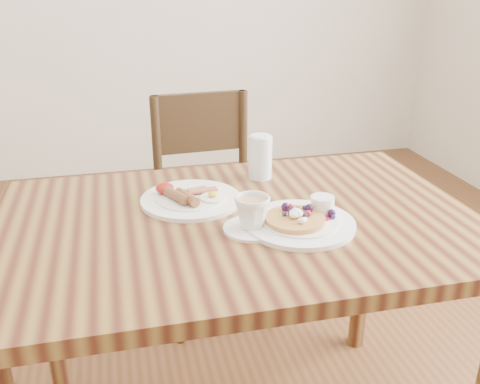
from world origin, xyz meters
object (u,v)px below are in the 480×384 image
at_px(pancake_plate, 301,220).
at_px(teacup_saucer, 252,215).
at_px(dining_table, 240,252).
at_px(breakfast_plate, 189,198).
at_px(chair_far, 209,196).
at_px(water_glass, 260,157).

distance_m(pancake_plate, teacup_saucer, 0.13).
relative_size(pancake_plate, teacup_saucer, 1.93).
bearing_deg(dining_table, breakfast_plate, 130.42).
xyz_separation_m(breakfast_plate, teacup_saucer, (0.12, -0.20, 0.03)).
bearing_deg(dining_table, teacup_saucer, -81.00).
xyz_separation_m(chair_far, breakfast_plate, (-0.16, -0.63, 0.27)).
distance_m(dining_table, water_glass, 0.33).
bearing_deg(teacup_saucer, water_glass, 71.26).
distance_m(chair_far, pancake_plate, 0.88).
bearing_deg(water_glass, dining_table, -115.74).
relative_size(chair_far, breakfast_plate, 3.26).
height_order(pancake_plate, breakfast_plate, pancake_plate).
bearing_deg(breakfast_plate, dining_table, -49.58).
distance_m(dining_table, teacup_saucer, 0.16).
bearing_deg(chair_far, water_glass, 95.26).
relative_size(breakfast_plate, teacup_saucer, 1.93).
bearing_deg(teacup_saucer, pancake_plate, -1.30).
bearing_deg(teacup_saucer, breakfast_plate, 120.81).
relative_size(breakfast_plate, water_glass, 2.09).
xyz_separation_m(pancake_plate, breakfast_plate, (-0.24, 0.21, -0.00)).
height_order(dining_table, breakfast_plate, breakfast_plate).
xyz_separation_m(breakfast_plate, water_glass, (0.23, 0.13, 0.05)).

